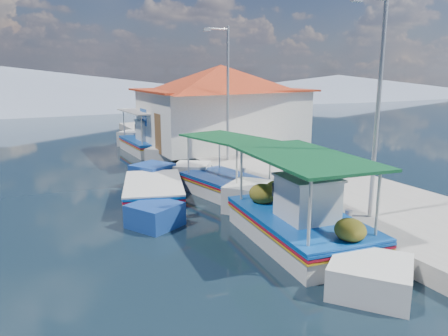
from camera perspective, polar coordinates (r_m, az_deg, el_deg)
name	(u,v)px	position (r m, az deg, el deg)	size (l,w,h in m)	color
ground	(270,302)	(9.14, 6.13, -17.26)	(160.00, 160.00, 0.00)	black
quay	(317,187)	(16.82, 12.21, -2.43)	(5.00, 44.00, 0.50)	#9F9B94
bollards	(282,188)	(14.93, 7.74, -2.60)	(0.20, 17.20, 0.30)	#A5A8AD
main_caique	(298,223)	(11.96, 9.72, -7.23)	(2.87, 8.14, 2.69)	silver
caique_green_canopy	(227,185)	(16.18, 0.36, -2.32)	(2.77, 6.42, 2.45)	silver
caique_blue_hull	(152,194)	(15.41, -9.47, -3.46)	(3.14, 6.34, 1.17)	navy
caique_far	(147,144)	(25.18, -10.09, 3.20)	(2.37, 7.53, 2.64)	silver
harbor_building	(221,104)	(24.13, -0.41, 8.46)	(10.49, 10.49, 4.40)	white
lamp_post_near	(376,98)	(12.38, 19.49, 8.72)	(1.21, 0.14, 6.00)	#A5A8AD
lamp_post_far	(226,87)	(19.75, 0.27, 10.65)	(1.21, 0.14, 6.00)	#A5A8AD
mountain_ridge	(95,90)	(63.63, -16.74, 9.89)	(171.40, 96.00, 5.50)	slate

